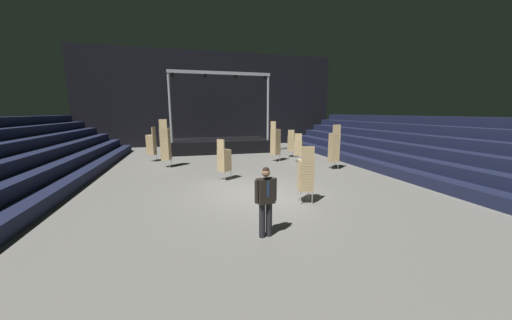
{
  "coord_description": "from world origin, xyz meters",
  "views": [
    {
      "loc": [
        -2.45,
        -9.08,
        2.93
      ],
      "look_at": [
        -0.28,
        -0.87,
        1.4
      ],
      "focal_mm": 18.77,
      "sensor_mm": 36.0,
      "label": 1
    }
  ],
  "objects_px": {
    "chair_stack_mid_left": "(299,148)",
    "chair_stack_rear_right": "(334,147)",
    "chair_stack_mid_right": "(306,174)",
    "chair_stack_rear_centre": "(151,144)",
    "man_with_tie": "(266,198)",
    "chair_stack_mid_centre": "(291,143)",
    "chair_stack_front_left": "(165,144)",
    "chair_stack_front_right": "(275,141)",
    "stage_riser": "(219,144)",
    "chair_stack_rear_left": "(224,160)"
  },
  "relations": [
    {
      "from": "stage_riser",
      "to": "chair_stack_rear_centre",
      "type": "relative_size",
      "value": 3.51
    },
    {
      "from": "chair_stack_rear_left",
      "to": "chair_stack_rear_right",
      "type": "relative_size",
      "value": 0.78
    },
    {
      "from": "chair_stack_front_left",
      "to": "chair_stack_rear_right",
      "type": "relative_size",
      "value": 1.11
    },
    {
      "from": "chair_stack_front_right",
      "to": "chair_stack_mid_right",
      "type": "bearing_deg",
      "value": -37.72
    },
    {
      "from": "chair_stack_front_left",
      "to": "chair_stack_mid_right",
      "type": "distance_m",
      "value": 8.58
    },
    {
      "from": "chair_stack_rear_left",
      "to": "chair_stack_rear_right",
      "type": "height_order",
      "value": "chair_stack_rear_right"
    },
    {
      "from": "stage_riser",
      "to": "chair_stack_rear_right",
      "type": "xyz_separation_m",
      "value": [
        4.92,
        -7.9,
        0.61
      ]
    },
    {
      "from": "man_with_tie",
      "to": "chair_stack_front_left",
      "type": "relative_size",
      "value": 0.66
    },
    {
      "from": "chair_stack_front_left",
      "to": "chair_stack_rear_right",
      "type": "bearing_deg",
      "value": -1.9
    },
    {
      "from": "stage_riser",
      "to": "chair_stack_mid_centre",
      "type": "height_order",
      "value": "stage_riser"
    },
    {
      "from": "chair_stack_mid_right",
      "to": "chair_stack_rear_left",
      "type": "height_order",
      "value": "chair_stack_mid_right"
    },
    {
      "from": "chair_stack_front_right",
      "to": "chair_stack_rear_left",
      "type": "bearing_deg",
      "value": -70.49
    },
    {
      "from": "chair_stack_front_right",
      "to": "chair_stack_mid_left",
      "type": "xyz_separation_m",
      "value": [
        1.23,
        -0.62,
        -0.34
      ]
    },
    {
      "from": "chair_stack_front_left",
      "to": "chair_stack_rear_right",
      "type": "distance_m",
      "value": 8.84
    },
    {
      "from": "man_with_tie",
      "to": "chair_stack_rear_centre",
      "type": "bearing_deg",
      "value": -82.18
    },
    {
      "from": "chair_stack_front_left",
      "to": "chair_stack_rear_centre",
      "type": "xyz_separation_m",
      "value": [
        -0.94,
        2.08,
        -0.25
      ]
    },
    {
      "from": "chair_stack_mid_centre",
      "to": "chair_stack_rear_centre",
      "type": "relative_size",
      "value": 0.88
    },
    {
      "from": "chair_stack_mid_left",
      "to": "chair_stack_rear_right",
      "type": "xyz_separation_m",
      "value": [
        0.97,
        -2.26,
        0.29
      ]
    },
    {
      "from": "man_with_tie",
      "to": "chair_stack_mid_right",
      "type": "relative_size",
      "value": 0.9
    },
    {
      "from": "chair_stack_front_right",
      "to": "chair_stack_rear_left",
      "type": "height_order",
      "value": "chair_stack_front_right"
    },
    {
      "from": "chair_stack_front_left",
      "to": "chair_stack_front_right",
      "type": "relative_size",
      "value": 1.07
    },
    {
      "from": "stage_riser",
      "to": "chair_stack_front_left",
      "type": "xyz_separation_m",
      "value": [
        -3.5,
        -5.22,
        0.73
      ]
    },
    {
      "from": "chair_stack_front_left",
      "to": "chair_stack_mid_right",
      "type": "bearing_deg",
      "value": -40.68
    },
    {
      "from": "chair_stack_mid_centre",
      "to": "chair_stack_rear_right",
      "type": "distance_m",
      "value": 4.16
    },
    {
      "from": "chair_stack_mid_right",
      "to": "chair_stack_mid_centre",
      "type": "bearing_deg",
      "value": 80.29
    },
    {
      "from": "chair_stack_mid_centre",
      "to": "chair_stack_front_right",
      "type": "bearing_deg",
      "value": -120.24
    },
    {
      "from": "chair_stack_front_right",
      "to": "chair_stack_rear_centre",
      "type": "distance_m",
      "value": 7.41
    },
    {
      "from": "chair_stack_front_left",
      "to": "chair_stack_mid_centre",
      "type": "xyz_separation_m",
      "value": [
        7.71,
        1.41,
        -0.38
      ]
    },
    {
      "from": "chair_stack_mid_left",
      "to": "chair_stack_rear_right",
      "type": "bearing_deg",
      "value": -34.19
    },
    {
      "from": "chair_stack_mid_left",
      "to": "chair_stack_mid_right",
      "type": "bearing_deg",
      "value": -79.44
    },
    {
      "from": "chair_stack_mid_right",
      "to": "stage_riser",
      "type": "bearing_deg",
      "value": 105.18
    },
    {
      "from": "stage_riser",
      "to": "chair_stack_rear_right",
      "type": "distance_m",
      "value": 9.33
    },
    {
      "from": "chair_stack_mid_left",
      "to": "chair_stack_rear_right",
      "type": "height_order",
      "value": "chair_stack_rear_right"
    },
    {
      "from": "chair_stack_mid_left",
      "to": "chair_stack_rear_centre",
      "type": "bearing_deg",
      "value": -164.07
    },
    {
      "from": "chair_stack_mid_centre",
      "to": "chair_stack_rear_right",
      "type": "bearing_deg",
      "value": -59.4
    },
    {
      "from": "chair_stack_front_right",
      "to": "chair_stack_mid_left",
      "type": "bearing_deg",
      "value": 36.84
    },
    {
      "from": "chair_stack_mid_left",
      "to": "chair_stack_mid_right",
      "type": "height_order",
      "value": "chair_stack_mid_right"
    },
    {
      "from": "chair_stack_front_right",
      "to": "chair_stack_mid_right",
      "type": "relative_size",
      "value": 1.27
    },
    {
      "from": "chair_stack_mid_left",
      "to": "chair_stack_rear_centre",
      "type": "relative_size",
      "value": 0.83
    },
    {
      "from": "stage_riser",
      "to": "chair_stack_rear_left",
      "type": "distance_m",
      "value": 8.78
    },
    {
      "from": "chair_stack_mid_left",
      "to": "chair_stack_rear_left",
      "type": "relative_size",
      "value": 0.95
    },
    {
      "from": "man_with_tie",
      "to": "chair_stack_mid_centre",
      "type": "bearing_deg",
      "value": -125.58
    },
    {
      "from": "chair_stack_front_right",
      "to": "chair_stack_rear_left",
      "type": "distance_m",
      "value": 5.18
    },
    {
      "from": "stage_riser",
      "to": "chair_stack_front_left",
      "type": "relative_size",
      "value": 2.81
    },
    {
      "from": "chair_stack_front_right",
      "to": "chair_stack_mid_centre",
      "type": "distance_m",
      "value": 1.94
    },
    {
      "from": "stage_riser",
      "to": "man_with_tie",
      "type": "relative_size",
      "value": 4.25
    },
    {
      "from": "chair_stack_rear_left",
      "to": "man_with_tie",
      "type": "bearing_deg",
      "value": -34.71
    },
    {
      "from": "man_with_tie",
      "to": "chair_stack_rear_centre",
      "type": "xyz_separation_m",
      "value": [
        -3.74,
        11.23,
        0.07
      ]
    },
    {
      "from": "stage_riser",
      "to": "chair_stack_mid_centre",
      "type": "xyz_separation_m",
      "value": [
        4.21,
        -3.81,
        0.36
      ]
    },
    {
      "from": "chair_stack_mid_left",
      "to": "chair_stack_mid_right",
      "type": "distance_m",
      "value": 7.25
    }
  ]
}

